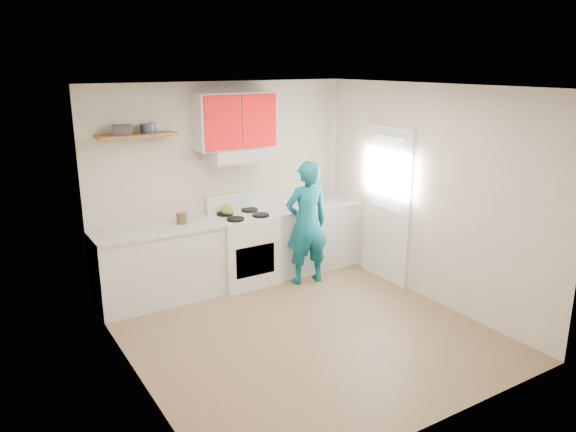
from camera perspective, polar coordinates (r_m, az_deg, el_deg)
floor at (r=6.14m, az=1.55°, el=-11.79°), size 3.80×3.80×0.00m
ceiling at (r=5.45m, az=1.75°, el=13.24°), size 3.60×3.80×0.04m
back_wall at (r=7.27m, az=-6.64°, el=3.41°), size 3.60×0.04×2.60m
front_wall at (r=4.29m, az=15.84°, el=-5.87°), size 3.60×0.04×2.60m
left_wall at (r=4.94m, az=-16.08°, el=-3.01°), size 0.04×3.80×2.60m
right_wall at (r=6.79m, az=14.44°, el=2.14°), size 0.04×3.80×2.60m
door at (r=7.32m, az=10.24°, el=1.14°), size 0.05×0.85×2.05m
door_glass at (r=7.21m, az=10.24°, el=4.38°), size 0.01×0.55×0.95m
counter_left at (r=6.88m, az=-13.21°, el=-5.03°), size 1.52×0.60×0.90m
counter_right at (r=7.79m, az=2.12°, el=-2.15°), size 1.32×0.60×0.90m
stove at (r=7.26m, az=-4.61°, el=-3.45°), size 0.76×0.65×0.92m
range_hood at (r=7.05m, az=-5.23°, el=6.33°), size 0.76×0.44×0.15m
upper_cabinets at (r=7.04m, az=-5.52°, el=9.80°), size 1.02×0.33×0.70m
shelf at (r=6.61m, az=-15.39°, el=8.07°), size 0.90×0.30×0.04m
books at (r=6.54m, az=-16.82°, el=8.53°), size 0.25×0.21×0.11m
tin at (r=6.64m, az=-14.29°, el=8.80°), size 0.22×0.22×0.11m
kettle at (r=7.13m, az=-6.28°, el=0.64°), size 0.21×0.21×0.15m
crock at (r=6.86m, az=-10.93°, el=-0.30°), size 0.17×0.17×0.16m
cutting_board at (r=7.46m, az=0.86°, el=0.73°), size 0.34×0.29×0.02m
silicone_mat at (r=7.95m, az=4.58°, el=1.59°), size 0.32×0.26×0.01m
person at (r=7.14m, az=1.95°, el=-0.73°), size 0.64×0.46×1.63m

